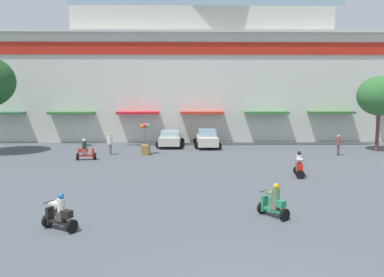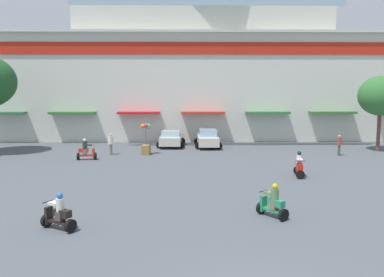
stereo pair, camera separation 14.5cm
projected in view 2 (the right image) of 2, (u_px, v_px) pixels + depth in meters
ground_plane at (219, 185)px, 23.16m from camera, size 128.00×128.00×0.00m
colonial_building at (202, 55)px, 45.33m from camera, size 42.59×17.97×20.15m
plaza_tree_1 at (381, 96)px, 34.04m from camera, size 3.61×3.36×6.17m
parked_car_0 at (171, 138)px, 37.15m from camera, size 2.53×4.04×1.44m
parked_car_1 at (208, 138)px, 36.78m from camera, size 2.36×4.27×1.58m
scooter_rider_0 at (273, 203)px, 17.62m from camera, size 1.24×1.44×1.49m
scooter_rider_1 at (86, 151)px, 30.74m from camera, size 1.42×0.62×1.58m
scooter_rider_3 at (59, 214)px, 16.14m from camera, size 1.51×1.19×1.49m
scooter_rider_5 at (299, 166)px, 25.23m from camera, size 0.70×1.44×1.54m
pedestrian_0 at (111, 143)px, 32.84m from camera, size 0.53×0.53×1.67m
pedestrian_1 at (339, 144)px, 32.44m from camera, size 0.33×0.33×1.62m
balloon_vendor_cart at (146, 142)px, 32.99m from camera, size 0.81×0.95×2.49m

